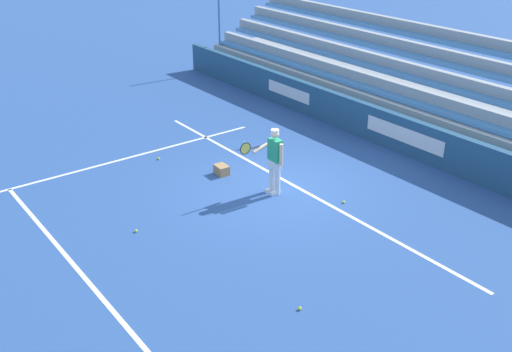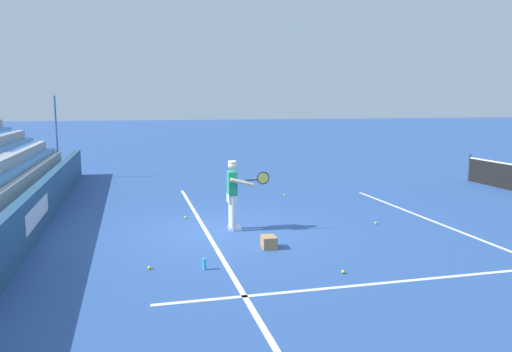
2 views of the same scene
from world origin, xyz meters
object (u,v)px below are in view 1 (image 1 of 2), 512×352
(ball_box_cardboard, at_px, (222,170))
(tennis_ball_midcourt, at_px, (300,308))
(tennis_player, at_px, (274,161))
(tennis_ball_stray_back, at_px, (344,202))
(tennis_ball_on_baseline, at_px, (277,143))
(tennis_ball_far_left, at_px, (136,231))
(tennis_ball_far_right, at_px, (159,159))
(water_bottle, at_px, (245,145))

(ball_box_cardboard, relative_size, tennis_ball_midcourt, 6.06)
(tennis_player, height_order, tennis_ball_stray_back, tennis_player)
(ball_box_cardboard, xyz_separation_m, tennis_ball_on_baseline, (0.80, -2.56, -0.10))
(tennis_ball_far_left, relative_size, tennis_ball_midcourt, 1.00)
(ball_box_cardboard, height_order, tennis_ball_far_left, ball_box_cardboard)
(tennis_player, xyz_separation_m, tennis_ball_far_left, (0.33, 3.70, -0.86))
(tennis_player, distance_m, ball_box_cardboard, 1.92)
(tennis_ball_far_right, bearing_deg, ball_box_cardboard, -154.81)
(tennis_ball_far_right, relative_size, tennis_ball_on_baseline, 1.00)
(tennis_player, relative_size, tennis_ball_far_right, 25.98)
(ball_box_cardboard, height_order, water_bottle, ball_box_cardboard)
(tennis_ball_midcourt, relative_size, tennis_ball_far_right, 1.00)
(tennis_ball_far_right, bearing_deg, tennis_ball_midcourt, 170.72)
(ball_box_cardboard, bearing_deg, tennis_ball_far_left, 112.93)
(ball_box_cardboard, distance_m, tennis_ball_midcourt, 6.10)
(tennis_ball_far_left, height_order, tennis_ball_midcourt, same)
(tennis_ball_far_right, bearing_deg, tennis_ball_stray_back, -155.23)
(tennis_ball_midcourt, distance_m, tennis_ball_far_right, 7.71)
(tennis_ball_far_right, height_order, tennis_ball_on_baseline, same)
(tennis_ball_stray_back, bearing_deg, tennis_ball_far_right, 24.77)
(tennis_ball_far_right, bearing_deg, tennis_ball_on_baseline, -107.63)
(tennis_ball_midcourt, relative_size, tennis_ball_stray_back, 1.00)
(ball_box_cardboard, xyz_separation_m, tennis_ball_far_left, (-1.38, 3.26, -0.10))
(tennis_ball_far_left, distance_m, water_bottle, 5.41)
(ball_box_cardboard, relative_size, water_bottle, 1.82)
(tennis_player, bearing_deg, tennis_ball_far_left, 84.91)
(tennis_ball_on_baseline, bearing_deg, water_bottle, 74.74)
(tennis_player, height_order, water_bottle, tennis_player)
(tennis_player, bearing_deg, tennis_ball_stray_back, -145.42)
(ball_box_cardboard, bearing_deg, tennis_ball_on_baseline, -72.56)
(tennis_ball_far_left, height_order, water_bottle, water_bottle)
(ball_box_cardboard, distance_m, tennis_ball_stray_back, 3.52)
(tennis_ball_far_left, bearing_deg, tennis_ball_stray_back, -111.06)
(tennis_ball_on_baseline, distance_m, tennis_ball_stray_back, 4.15)
(tennis_ball_far_left, bearing_deg, tennis_player, -95.09)
(ball_box_cardboard, distance_m, tennis_ball_on_baseline, 2.69)
(tennis_ball_midcourt, xyz_separation_m, water_bottle, (6.79, -3.69, 0.08))
(tennis_ball_far_left, height_order, tennis_ball_far_right, same)
(tennis_player, relative_size, tennis_ball_stray_back, 25.98)
(ball_box_cardboard, distance_m, tennis_ball_far_right, 2.10)
(tennis_ball_midcourt, xyz_separation_m, tennis_ball_far_right, (7.61, -1.24, 0.00))
(water_bottle, bearing_deg, tennis_ball_stray_back, 178.73)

